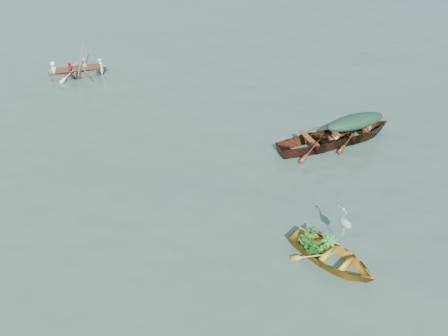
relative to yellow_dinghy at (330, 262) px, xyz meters
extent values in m
plane|color=#395044|center=(0.44, 2.90, 0.00)|extent=(140.00, 140.00, 0.00)
imported|color=gold|center=(0.00, 0.00, 0.00)|extent=(2.17, 3.40, 0.85)
imported|color=#44230F|center=(4.99, 4.19, 0.00)|extent=(4.72, 2.07, 1.08)
imported|color=#5D2517|center=(3.43, 4.42, 0.00)|extent=(4.76, 2.27, 1.08)
imported|color=beige|center=(-2.28, 15.33, 0.00)|extent=(4.05, 2.11, 0.90)
ellipsoid|color=#14321C|center=(4.99, 4.19, 0.80)|extent=(2.60, 1.14, 0.52)
imported|color=#246F1D|center=(-0.12, 0.54, 0.72)|extent=(0.92, 1.06, 0.60)
imported|color=white|center=(-2.28, 15.33, 0.83)|extent=(2.89, 1.70, 0.76)
camera|label=1|loc=(-6.71, -5.29, 9.19)|focal=35.00mm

